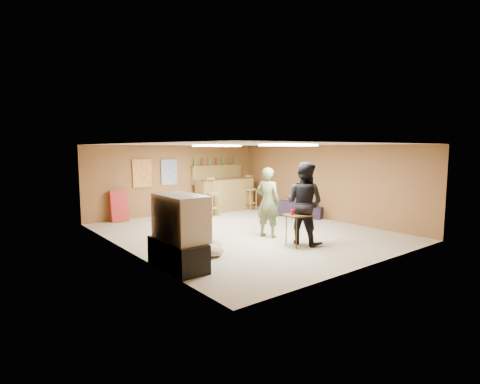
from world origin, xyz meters
TOP-DOWN VIEW (x-y plane):
  - ground at (0.00, 0.00)m, footprint 7.00×7.00m
  - ceiling at (0.00, 0.00)m, footprint 6.00×7.00m
  - wall_back at (0.00, 3.50)m, footprint 6.00×0.02m
  - wall_front at (0.00, -3.50)m, footprint 6.00×0.02m
  - wall_left at (-3.00, 0.00)m, footprint 0.02×7.00m
  - wall_right at (3.00, 0.00)m, footprint 0.02×7.00m
  - tv_stand at (-2.72, -1.50)m, footprint 0.55×1.30m
  - dvd_box at (-2.50, -1.50)m, footprint 0.35×0.50m
  - tv_body at (-2.65, -1.50)m, footprint 0.60×1.10m
  - tv_screen at (-2.34, -1.50)m, footprint 0.02×0.95m
  - bar_counter at (1.50, 2.95)m, footprint 2.00×0.60m
  - bar_lip at (1.50, 2.70)m, footprint 2.10×0.12m
  - bar_shelf at (1.50, 3.40)m, footprint 2.00×0.18m
  - bar_backing at (1.50, 3.42)m, footprint 2.00×0.14m
  - poster_left at (-1.20, 3.46)m, footprint 0.60×0.03m
  - poster_right at (-0.30, 3.46)m, footprint 0.55×0.03m
  - folding_chair_stack at (-2.00, 3.30)m, footprint 0.50×0.26m
  - ceiling_panel_front at (0.00, -1.50)m, footprint 1.20×0.60m
  - ceiling_panel_back at (0.00, 1.20)m, footprint 1.20×0.60m
  - person_olive at (0.11, -0.73)m, footprint 0.59×0.71m
  - person_black at (0.31, -1.70)m, footprint 0.87×1.01m
  - sofa at (2.70, 0.77)m, footprint 1.27×1.84m
  - tray_table at (0.05, -1.76)m, footprint 0.62×0.55m
  - cup_red_near at (-0.07, -1.70)m, footprint 0.11×0.11m
  - cup_red_far at (0.13, -1.84)m, footprint 0.09×0.09m
  - cup_blue at (0.22, -1.66)m, footprint 0.11×0.11m
  - bar_stool_left at (0.64, 2.37)m, footprint 0.51×0.51m
  - bar_stool_right at (2.27, 2.51)m, footprint 0.44×0.44m
  - cushion_near_tv at (-1.63, -0.88)m, footprint 0.58×0.58m
  - cushion_mid at (-1.54, -0.82)m, footprint 0.49×0.49m
  - cushion_far at (-1.83, -1.25)m, footprint 0.49×0.49m
  - bottle_row at (1.44, 3.38)m, footprint 1.76×0.08m

SIDE VIEW (x-z plane):
  - ground at x=0.00m, z-range 0.00..0.00m
  - cushion_mid at x=-1.54m, z-range 0.00..0.17m
  - cushion_far at x=-1.83m, z-range 0.00..0.21m
  - cushion_near_tv at x=-1.63m, z-range 0.00..0.23m
  - dvd_box at x=-2.50m, z-range 0.11..0.19m
  - tv_stand at x=-2.72m, z-range 0.00..0.50m
  - sofa at x=2.70m, z-range 0.00..0.50m
  - tray_table at x=0.05m, z-range 0.00..0.69m
  - folding_chair_stack at x=-2.00m, z-range -0.01..0.91m
  - bar_stool_right at x=2.27m, z-range 0.00..1.08m
  - bar_counter at x=1.50m, z-range 0.00..1.10m
  - bar_stool_left at x=0.64m, z-range 0.00..1.27m
  - cup_red_far at x=0.13m, z-range 0.69..0.79m
  - cup_blue at x=0.22m, z-range 0.69..0.80m
  - cup_red_near at x=-0.07m, z-range 0.69..0.81m
  - person_olive at x=0.11m, z-range 0.00..1.66m
  - tv_body at x=-2.65m, z-range 0.50..1.30m
  - tv_screen at x=-2.34m, z-range 0.57..1.23m
  - person_black at x=0.31m, z-range 0.00..1.81m
  - wall_back at x=0.00m, z-range 0.00..2.20m
  - wall_front at x=0.00m, z-range 0.00..2.20m
  - wall_left at x=-3.00m, z-range 0.00..2.20m
  - wall_right at x=3.00m, z-range 0.00..2.20m
  - bar_lip at x=1.50m, z-range 1.08..1.12m
  - bar_backing at x=1.50m, z-range 0.90..1.50m
  - poster_left at x=-1.20m, z-range 0.93..1.78m
  - poster_right at x=-0.30m, z-range 0.95..1.75m
  - bar_shelf at x=1.50m, z-range 1.48..1.52m
  - bottle_row at x=1.44m, z-range 1.52..1.78m
  - ceiling_panel_front at x=0.00m, z-range 2.15..2.19m
  - ceiling_panel_back at x=0.00m, z-range 2.15..2.19m
  - ceiling at x=0.00m, z-range 2.19..2.21m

